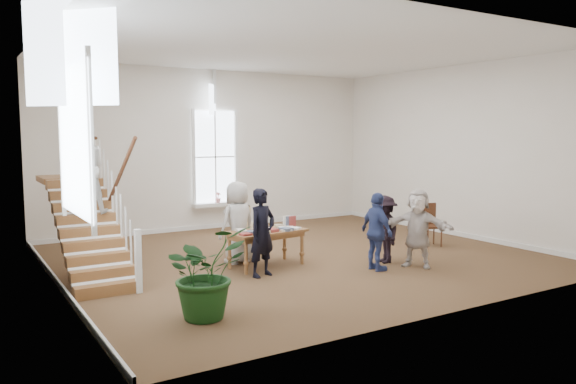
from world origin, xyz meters
TOP-DOWN VIEW (x-y plane):
  - ground at (0.00, 0.00)m, footprint 10.00×10.00m
  - room_shell at (-0.00, 4.39)m, footprint 10.49×10.00m
  - staircase at (-4.34, 0.75)m, footprint 1.10×4.10m
  - library_table at (-1.06, -0.43)m, footprint 1.68×0.98m
  - police_officer at (-1.51, -1.07)m, footprint 0.71×0.57m
  - elderly_woman at (-1.41, 0.18)m, footprint 0.94×0.72m
  - person_yellow at (-1.11, 0.68)m, footprint 0.93×0.88m
  - woman_cluster_a at (0.65, -1.85)m, footprint 0.45×0.94m
  - woman_cluster_b at (1.25, -1.40)m, footprint 0.75×1.02m
  - woman_cluster_c at (1.55, -2.05)m, footprint 1.22×1.50m
  - floor_plant at (-3.40, -2.76)m, footprint 1.46×1.34m
  - side_chair at (3.40, -0.58)m, footprint 0.55×0.55m

SIDE VIEW (x-z plane):
  - ground at x=0.00m, z-range 0.00..0.00m
  - room_shell at x=0.00m, z-range -4.60..5.40m
  - side_chair at x=3.40m, z-range 0.06..1.09m
  - library_table at x=-1.06m, z-range 0.26..1.08m
  - floor_plant at x=-3.40m, z-range 0.00..1.38m
  - woman_cluster_b at x=1.25m, z-range 0.00..1.42m
  - person_yellow at x=-1.11m, z-range 0.00..1.52m
  - woman_cluster_a at x=0.65m, z-range 0.00..1.56m
  - woman_cluster_c at x=1.55m, z-range 0.00..1.60m
  - police_officer at x=-1.51m, z-range 0.00..1.69m
  - elderly_woman at x=-1.41m, z-range 0.00..1.72m
  - staircase at x=-4.34m, z-range 0.16..3.08m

